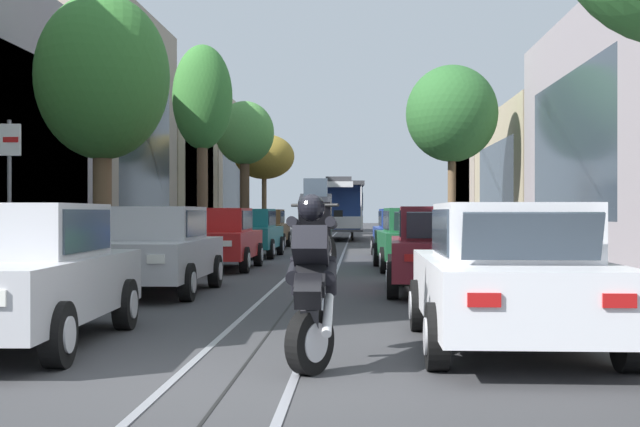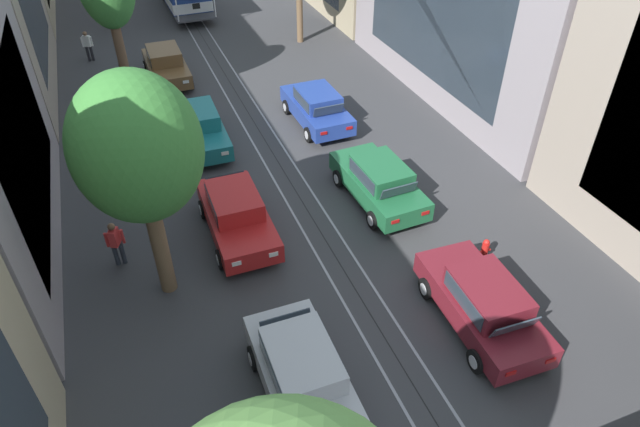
% 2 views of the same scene
% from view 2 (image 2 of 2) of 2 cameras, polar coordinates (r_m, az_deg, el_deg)
% --- Properties ---
extents(ground_plane, '(160.00, 160.00, 0.00)m').
position_cam_2_polar(ground_plane, '(27.34, -8.61, 12.16)').
color(ground_plane, '#38383A').
extents(trolley_track_rails, '(1.14, 69.80, 0.01)m').
position_cam_2_polar(trolley_track_rails, '(31.10, -10.58, 15.20)').
color(trolley_track_rails, gray).
rests_on(trolley_track_rails, ground).
extents(parked_car_silver_second_left, '(2.01, 4.37, 1.58)m').
position_cam_2_polar(parked_car_silver_second_left, '(13.39, -1.66, -16.47)').
color(parked_car_silver_second_left, '#B7B7BC').
rests_on(parked_car_silver_second_left, ground).
extents(parked_car_red_mid_left, '(2.01, 4.37, 1.58)m').
position_cam_2_polar(parked_car_red_mid_left, '(17.88, -8.60, -0.08)').
color(parked_car_red_mid_left, red).
rests_on(parked_car_red_mid_left, ground).
extents(parked_car_teal_fourth_left, '(2.06, 4.39, 1.58)m').
position_cam_2_polar(parked_car_teal_fourth_left, '(22.95, -12.34, 8.66)').
color(parked_car_teal_fourth_left, '#196B70').
rests_on(parked_car_teal_fourth_left, ground).
extents(parked_car_brown_fifth_left, '(2.01, 4.37, 1.58)m').
position_cam_2_polar(parked_car_brown_fifth_left, '(29.10, -15.61, 14.56)').
color(parked_car_brown_fifth_left, brown).
rests_on(parked_car_brown_fifth_left, ground).
extents(parked_car_maroon_second_right, '(2.11, 4.41, 1.58)m').
position_cam_2_polar(parked_car_maroon_second_right, '(15.46, 16.44, -8.86)').
color(parked_car_maroon_second_right, maroon).
rests_on(parked_car_maroon_second_right, ground).
extents(parked_car_green_mid_right, '(2.13, 4.42, 1.58)m').
position_cam_2_polar(parked_car_green_mid_right, '(19.28, 6.10, 3.30)').
color(parked_car_green_mid_right, '#1E6038').
rests_on(parked_car_green_mid_right, ground).
extents(parked_car_blue_fourth_right, '(2.07, 4.39, 1.58)m').
position_cam_2_polar(parked_car_blue_fourth_right, '(24.02, -0.34, 10.95)').
color(parked_car_blue_fourth_right, '#233D93').
rests_on(parked_car_blue_fourth_right, ground).
extents(street_tree_kerb_left_second, '(3.22, 2.93, 6.72)m').
position_cam_2_polar(street_tree_kerb_left_second, '(14.15, -18.33, 6.16)').
color(street_tree_kerb_left_second, brown).
rests_on(street_tree_kerb_left_second, ground).
extents(pedestrian_on_left_pavement, '(0.55, 0.42, 1.56)m').
position_cam_2_polar(pedestrian_on_left_pavement, '(17.63, -20.35, -2.73)').
color(pedestrian_on_left_pavement, '#282D38').
rests_on(pedestrian_on_left_pavement, ground).
extents(pedestrian_on_right_pavement, '(0.55, 0.35, 1.58)m').
position_cam_2_polar(pedestrian_on_right_pavement, '(32.74, -22.87, 15.79)').
color(pedestrian_on_right_pavement, black).
rests_on(pedestrian_on_right_pavement, ground).
extents(fire_hydrant, '(0.40, 0.22, 0.84)m').
position_cam_2_polar(fire_hydrant, '(17.65, 16.64, -3.66)').
color(fire_hydrant, red).
rests_on(fire_hydrant, ground).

